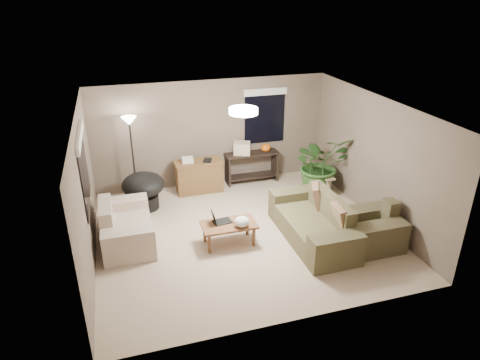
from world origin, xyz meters
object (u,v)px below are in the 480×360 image
object	(u,v)px
main_sofa	(314,224)
console_table	(252,165)
loveseat	(125,228)
coffee_table	(229,227)
cat_scratching_post	(328,189)
armchair	(371,230)
desk	(199,176)
papasan_chair	(144,188)
houseplant	(320,170)
floor_lamp	(130,131)

from	to	relation	value
main_sofa	console_table	bearing A→B (deg)	96.61
loveseat	console_table	bearing A→B (deg)	31.81
coffee_table	cat_scratching_post	world-z (taller)	cat_scratching_post
cat_scratching_post	armchair	bearing A→B (deg)	-93.67
loveseat	desk	size ratio (longest dim) A/B	1.45
armchair	main_sofa	bearing A→B (deg)	152.26
papasan_chair	desk	bearing A→B (deg)	20.38
main_sofa	console_table	xyz separation A→B (m)	(-0.33, 2.81, 0.14)
coffee_table	loveseat	bearing A→B (deg)	161.72
desk	houseplant	bearing A→B (deg)	-17.13
loveseat	armchair	world-z (taller)	same
armchair	papasan_chair	size ratio (longest dim) A/B	0.99
armchair	floor_lamp	xyz separation A→B (m)	(-4.01, 3.14, 1.30)
desk	coffee_table	bearing A→B (deg)	-88.36
main_sofa	desk	size ratio (longest dim) A/B	2.00
main_sofa	desk	world-z (taller)	main_sofa
main_sofa	coffee_table	xyz separation A→B (m)	(-1.59, 0.28, 0.06)
console_table	floor_lamp	xyz separation A→B (m)	(-2.77, -0.15, 1.16)
floor_lamp	console_table	bearing A→B (deg)	3.07
papasan_chair	coffee_table	bearing A→B (deg)	-53.91
main_sofa	coffee_table	bearing A→B (deg)	170.06
armchair	desk	distance (m)	4.05
houseplant	cat_scratching_post	size ratio (longest dim) A/B	2.77
coffee_table	houseplant	size ratio (longest dim) A/B	0.72
armchair	coffee_table	xyz separation A→B (m)	(-2.51, 0.76, 0.06)
console_table	houseplant	size ratio (longest dim) A/B	0.94
armchair	console_table	world-z (taller)	armchair
main_sofa	armchair	size ratio (longest dim) A/B	2.20
floor_lamp	cat_scratching_post	distance (m)	4.52
coffee_table	desk	xyz separation A→B (m)	(-0.07, 2.37, 0.02)
console_table	floor_lamp	bearing A→B (deg)	-176.93
desk	cat_scratching_post	xyz separation A→B (m)	(2.70, -1.19, -0.16)
main_sofa	houseplant	distance (m)	2.10
console_table	houseplant	distance (m)	1.65
floor_lamp	main_sofa	bearing A→B (deg)	-40.68
desk	floor_lamp	distance (m)	1.88
houseplant	loveseat	bearing A→B (deg)	-167.96
loveseat	coffee_table	size ratio (longest dim) A/B	1.60
loveseat	main_sofa	bearing A→B (deg)	-14.48
armchair	houseplant	distance (m)	2.32
loveseat	armchair	bearing A→B (deg)	-17.48
console_table	papasan_chair	xyz separation A→B (m)	(-2.64, -0.65, 0.03)
coffee_table	cat_scratching_post	xyz separation A→B (m)	(2.63, 1.18, -0.14)
desk	armchair	bearing A→B (deg)	-50.51
papasan_chair	houseplant	world-z (taller)	houseplant
coffee_table	desk	world-z (taller)	desk
desk	cat_scratching_post	bearing A→B (deg)	-23.70
coffee_table	floor_lamp	xyz separation A→B (m)	(-1.50, 2.38, 1.24)
loveseat	papasan_chair	world-z (taller)	loveseat
cat_scratching_post	loveseat	bearing A→B (deg)	-172.68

